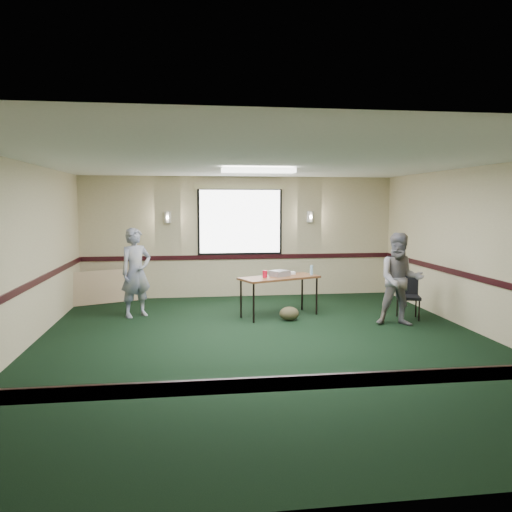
{
  "coord_description": "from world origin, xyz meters",
  "views": [
    {
      "loc": [
        -1.14,
        -7.16,
        2.1
      ],
      "look_at": [
        0.0,
        1.3,
        1.2
      ],
      "focal_mm": 35.0,
      "sensor_mm": 36.0,
      "label": 1
    }
  ],
  "objects": [
    {
      "name": "ground",
      "position": [
        0.0,
        0.0,
        0.0
      ],
      "size": [
        8.0,
        8.0,
        0.0
      ],
      "primitive_type": "plane",
      "color": "black",
      "rests_on": "ground"
    },
    {
      "name": "room_shell",
      "position": [
        0.0,
        2.12,
        1.58
      ],
      "size": [
        8.0,
        8.02,
        8.0
      ],
      "color": "#C4B48D",
      "rests_on": "ground"
    },
    {
      "name": "folding_table",
      "position": [
        0.52,
        1.88,
        0.69
      ],
      "size": [
        1.61,
        1.11,
        0.75
      ],
      "rotation": [
        0.0,
        0.0,
        0.39
      ],
      "color": "#5D2B1A",
      "rests_on": "ground"
    },
    {
      "name": "projector",
      "position": [
        0.54,
        1.95,
        0.8
      ],
      "size": [
        0.41,
        0.4,
        0.11
      ],
      "primitive_type": "cube",
      "rotation": [
        0.0,
        0.0,
        0.58
      ],
      "color": "gray",
      "rests_on": "folding_table"
    },
    {
      "name": "game_console",
      "position": [
        0.79,
        2.2,
        0.77
      ],
      "size": [
        0.19,
        0.16,
        0.05
      ],
      "primitive_type": "cube",
      "rotation": [
        0.0,
        0.0,
        0.06
      ],
      "color": "white",
      "rests_on": "folding_table"
    },
    {
      "name": "red_cup",
      "position": [
        0.23,
        1.8,
        0.81
      ],
      "size": [
        0.09,
        0.09,
        0.13
      ],
      "primitive_type": "cylinder",
      "color": "red",
      "rests_on": "folding_table"
    },
    {
      "name": "water_bottle",
      "position": [
        1.16,
        2.0,
        0.84
      ],
      "size": [
        0.06,
        0.06,
        0.19
      ],
      "primitive_type": "cylinder",
      "color": "#7FB2D1",
      "rests_on": "folding_table"
    },
    {
      "name": "duffel_bag",
      "position": [
        0.63,
        1.5,
        0.13
      ],
      "size": [
        0.38,
        0.31,
        0.25
      ],
      "primitive_type": "ellipsoid",
      "rotation": [
        0.0,
        0.0,
        -0.12
      ],
      "color": "#3F3924",
      "rests_on": "ground"
    },
    {
      "name": "cable_coil",
      "position": [
        0.68,
        1.78,
        0.01
      ],
      "size": [
        0.38,
        0.38,
        0.02
      ],
      "primitive_type": "torus",
      "rotation": [
        0.0,
        0.0,
        0.29
      ],
      "color": "red",
      "rests_on": "ground"
    },
    {
      "name": "folded_table",
      "position": [
        -2.92,
        3.57,
        0.35
      ],
      "size": [
        1.33,
        0.73,
        0.7
      ],
      "primitive_type": "cube",
      "rotation": [
        -0.21,
        0.0,
        0.41
      ],
      "color": "tan",
      "rests_on": "ground"
    },
    {
      "name": "conference_chair",
      "position": [
        2.83,
        1.42,
        0.48
      ],
      "size": [
        0.5,
        0.51,
        0.82
      ],
      "rotation": [
        0.0,
        0.0,
        -0.28
      ],
      "color": "black",
      "rests_on": "ground"
    },
    {
      "name": "person_left",
      "position": [
        -2.12,
        2.2,
        0.83
      ],
      "size": [
        0.72,
        0.66,
        1.66
      ],
      "primitive_type": "imported",
      "rotation": [
        0.0,
        0.0,
        0.59
      ],
      "color": "#435093",
      "rests_on": "ground"
    },
    {
      "name": "person_right",
      "position": [
        2.45,
        0.89,
        0.8
      ],
      "size": [
        0.9,
        0.78,
        1.6
      ],
      "primitive_type": "imported",
      "rotation": [
        0.0,
        0.0,
        -0.24
      ],
      "color": "#6978A4",
      "rests_on": "ground"
    }
  ]
}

